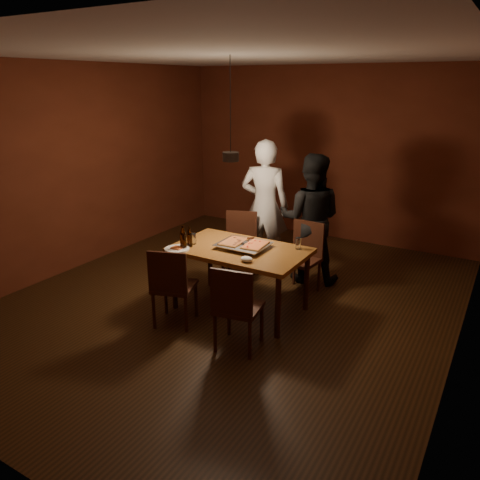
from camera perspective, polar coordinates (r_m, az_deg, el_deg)
The scene contains 19 objects.
room_shell at distance 5.29m, azimuth -1.12°, elevation 6.37°, with size 6.00×6.00×6.00m.
dining_table at distance 5.30m, azimuth -0.00°, elevation -1.78°, with size 1.50×0.90×0.75m.
chair_far_left at distance 6.26m, azimuth 0.01°, elevation 0.13°, with size 0.54×0.54×0.49m.
chair_far_right at distance 5.88m, azimuth 7.78°, elevation -1.30°, with size 0.46×0.46×0.49m.
chair_near_left at distance 5.02m, azimuth -8.36°, elevation -4.92°, with size 0.53×0.53×0.49m.
chair_near_right at distance 4.52m, azimuth -0.55°, elevation -7.50°, with size 0.48×0.48×0.49m.
pizza_tray at distance 5.29m, azimuth 0.39°, elevation -0.70°, with size 0.55×0.45×0.05m, color silver.
pizza_meat at distance 5.33m, azimuth -0.76°, elevation -0.16°, with size 0.23×0.36×0.02m, color maroon.
pizza_cheese at distance 5.22m, azimuth 1.87°, elevation -0.58°, with size 0.22×0.35×0.02m, color gold.
spatula at distance 5.29m, azimuth 0.58°, elevation -0.25°, with size 0.09×0.24×0.04m, color silver, non-canonical shape.
beer_bottle_a at distance 5.25m, azimuth -6.95°, elevation 0.32°, with size 0.07×0.07×0.28m.
beer_bottle_b at distance 5.32m, azimuth -6.17°, elevation 0.39°, with size 0.06×0.06×0.23m.
water_glass_left at distance 5.43m, azimuth -5.79°, elevation 0.15°, with size 0.08×0.08×0.12m, color silver.
water_glass_right at distance 5.28m, azimuth 7.10°, elevation -0.40°, with size 0.06×0.06×0.13m, color silver.
plate_slice at distance 5.28m, azimuth -7.68°, elevation -1.07°, with size 0.28×0.28×0.03m.
napkin at distance 4.88m, azimuth 0.81°, elevation -2.34°, with size 0.13×0.10×0.06m, color white.
diner_white at distance 6.47m, azimuth 3.01°, elevation 4.18°, with size 0.66×0.44×1.82m, color silver.
diner_dark at distance 6.14m, azimuth 8.56°, elevation 2.57°, with size 0.82×0.64×1.69m, color black.
pendant_lamp at distance 5.23m, azimuth -1.15°, elevation 10.23°, with size 0.18×0.18×1.10m.
Camera 1 is at (2.73, -4.39, 2.53)m, focal length 35.00 mm.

